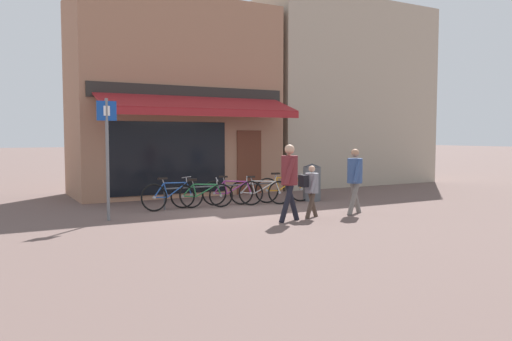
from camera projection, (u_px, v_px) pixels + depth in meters
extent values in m
plane|color=brown|center=(236.00, 208.00, 13.22)|extent=(160.00, 160.00, 0.00)
cube|color=#9E7056|center=(175.00, 100.00, 16.71)|extent=(6.67, 3.00, 6.28)
cube|color=black|center=(170.00, 158.00, 15.17)|extent=(3.67, 0.04, 2.20)
cube|color=#5B2D1E|center=(249.00, 162.00, 16.51)|extent=(0.90, 0.04, 2.10)
cube|color=#282623|center=(192.00, 93.00, 15.38)|extent=(6.34, 0.06, 0.44)
cube|color=maroon|center=(201.00, 103.00, 14.80)|extent=(6.00, 1.44, 0.50)
cube|color=maroon|center=(211.00, 113.00, 14.20)|extent=(6.00, 0.03, 0.20)
cube|color=tan|center=(337.00, 96.00, 20.62)|extent=(7.34, 4.00, 7.12)
cylinder|color=#47494F|center=(231.00, 185.00, 13.85)|extent=(3.98, 0.04, 0.04)
cylinder|color=#47494F|center=(165.00, 199.00, 12.93)|extent=(0.04, 0.04, 0.55)
cylinder|color=#47494F|center=(290.00, 191.00, 14.82)|extent=(0.04, 0.04, 0.55)
torus|color=black|center=(191.00, 195.00, 13.27)|extent=(0.72, 0.19, 0.71)
cylinder|color=#9E9EA3|center=(191.00, 195.00, 13.27)|extent=(0.08, 0.07, 0.08)
torus|color=black|center=(154.00, 198.00, 12.68)|extent=(0.72, 0.19, 0.71)
cylinder|color=#9E9EA3|center=(154.00, 198.00, 12.68)|extent=(0.08, 0.07, 0.08)
cylinder|color=#1E4793|center=(177.00, 190.00, 13.05)|extent=(0.59, 0.13, 0.38)
cylinder|color=#1E4793|center=(175.00, 183.00, 13.04)|extent=(0.65, 0.09, 0.05)
cylinder|color=#1E4793|center=(166.00, 190.00, 12.87)|extent=(0.13, 0.09, 0.37)
cylinder|color=#1E4793|center=(161.00, 197.00, 12.79)|extent=(0.37, 0.06, 0.05)
cylinder|color=#1E4793|center=(159.00, 190.00, 12.77)|extent=(0.32, 0.11, 0.37)
cylinder|color=#1E4793|center=(189.00, 189.00, 13.25)|extent=(0.16, 0.07, 0.34)
cylinder|color=#9E9EA3|center=(163.00, 181.00, 12.85)|extent=(0.06, 0.04, 0.11)
cube|color=black|center=(162.00, 179.00, 12.85)|extent=(0.25, 0.13, 0.06)
cylinder|color=#9E9EA3|center=(186.00, 180.00, 13.22)|extent=(0.03, 0.05, 0.14)
cylinder|color=#9E9EA3|center=(186.00, 177.00, 13.22)|extent=(0.07, 0.52, 0.09)
torus|color=black|center=(221.00, 195.00, 13.38)|extent=(0.65, 0.30, 0.65)
cylinder|color=#9E9EA3|center=(221.00, 195.00, 13.38)|extent=(0.09, 0.08, 0.07)
torus|color=black|center=(183.00, 196.00, 13.20)|extent=(0.65, 0.30, 0.65)
cylinder|color=#9E9EA3|center=(183.00, 196.00, 13.20)|extent=(0.09, 0.08, 0.07)
cylinder|color=#23703D|center=(207.00, 190.00, 13.29)|extent=(0.54, 0.24, 0.35)
cylinder|color=#23703D|center=(205.00, 184.00, 13.25)|extent=(0.60, 0.23, 0.05)
cylinder|color=#23703D|center=(195.00, 190.00, 13.23)|extent=(0.12, 0.04, 0.34)
cylinder|color=#23703D|center=(190.00, 196.00, 13.23)|extent=(0.35, 0.15, 0.05)
cylinder|color=#23703D|center=(188.00, 190.00, 13.20)|extent=(0.29, 0.16, 0.34)
cylinder|color=#23703D|center=(219.00, 190.00, 13.34)|extent=(0.15, 0.05, 0.31)
cylinder|color=#9E9EA3|center=(193.00, 182.00, 13.19)|extent=(0.06, 0.03, 0.11)
cube|color=black|center=(192.00, 180.00, 13.17)|extent=(0.26, 0.18, 0.06)
cylinder|color=#9E9EA3|center=(217.00, 182.00, 13.30)|extent=(0.04, 0.04, 0.14)
cylinder|color=#9E9EA3|center=(217.00, 179.00, 13.29)|extent=(0.19, 0.50, 0.07)
torus|color=black|center=(251.00, 193.00, 13.79)|extent=(0.65, 0.41, 0.68)
cylinder|color=#9E9EA3|center=(251.00, 193.00, 13.79)|extent=(0.09, 0.09, 0.07)
torus|color=black|center=(214.00, 193.00, 13.77)|extent=(0.65, 0.41, 0.68)
cylinder|color=#9E9EA3|center=(214.00, 193.00, 13.77)|extent=(0.09, 0.09, 0.07)
cylinder|color=#892D7A|center=(237.00, 188.00, 13.78)|extent=(0.53, 0.27, 0.36)
cylinder|color=#892D7A|center=(236.00, 181.00, 13.79)|extent=(0.57, 0.32, 0.05)
cylinder|color=#892D7A|center=(226.00, 187.00, 13.78)|extent=(0.10, 0.11, 0.36)
cylinder|color=#892D7A|center=(221.00, 193.00, 13.77)|extent=(0.33, 0.20, 0.05)
cylinder|color=#892D7A|center=(219.00, 187.00, 13.77)|extent=(0.30, 0.15, 0.36)
cylinder|color=#892D7A|center=(249.00, 187.00, 13.79)|extent=(0.13, 0.12, 0.33)
cylinder|color=#9E9EA3|center=(224.00, 179.00, 13.78)|extent=(0.06, 0.05, 0.11)
cube|color=black|center=(223.00, 177.00, 13.78)|extent=(0.26, 0.20, 0.06)
cylinder|color=#9E9EA3|center=(247.00, 179.00, 13.79)|extent=(0.04, 0.04, 0.14)
cylinder|color=#9E9EA3|center=(247.00, 176.00, 13.79)|extent=(0.26, 0.47, 0.06)
torus|color=black|center=(280.00, 193.00, 14.01)|extent=(0.65, 0.41, 0.67)
cylinder|color=#9E9EA3|center=(280.00, 193.00, 14.01)|extent=(0.09, 0.09, 0.08)
torus|color=black|center=(241.00, 193.00, 13.96)|extent=(0.65, 0.41, 0.67)
cylinder|color=#9E9EA3|center=(241.00, 193.00, 13.96)|extent=(0.09, 0.09, 0.08)
cylinder|color=#BCB7B2|center=(265.00, 187.00, 14.00)|extent=(0.57, 0.27, 0.36)
cylinder|color=#BCB7B2|center=(264.00, 181.00, 14.01)|extent=(0.61, 0.33, 0.05)
cylinder|color=#BCB7B2|center=(253.00, 187.00, 13.99)|extent=(0.10, 0.12, 0.35)
cylinder|color=#BCB7B2|center=(248.00, 193.00, 13.97)|extent=(0.35, 0.20, 0.05)
cylinder|color=#BCB7B2|center=(247.00, 187.00, 13.98)|extent=(0.32, 0.14, 0.35)
cylinder|color=#BCB7B2|center=(278.00, 187.00, 14.01)|extent=(0.14, 0.13, 0.32)
cylinder|color=#9E9EA3|center=(251.00, 179.00, 13.99)|extent=(0.05, 0.06, 0.11)
cube|color=black|center=(251.00, 177.00, 14.00)|extent=(0.26, 0.20, 0.06)
cylinder|color=#9E9EA3|center=(275.00, 179.00, 14.02)|extent=(0.04, 0.05, 0.14)
cylinder|color=#9E9EA3|center=(275.00, 176.00, 14.03)|extent=(0.26, 0.47, 0.08)
torus|color=black|center=(301.00, 189.00, 14.60)|extent=(0.73, 0.17, 0.73)
cylinder|color=#9E9EA3|center=(301.00, 189.00, 14.60)|extent=(0.08, 0.07, 0.07)
torus|color=black|center=(267.00, 190.00, 14.24)|extent=(0.73, 0.17, 0.73)
cylinder|color=#9E9EA3|center=(267.00, 190.00, 14.24)|extent=(0.08, 0.07, 0.07)
cylinder|color=orange|center=(288.00, 184.00, 14.45)|extent=(0.59, 0.13, 0.39)
cylinder|color=orange|center=(287.00, 178.00, 14.42)|extent=(0.65, 0.14, 0.05)
cylinder|color=orange|center=(278.00, 184.00, 14.34)|extent=(0.12, 0.05, 0.38)
cylinder|color=orange|center=(273.00, 191.00, 14.30)|extent=(0.37, 0.10, 0.05)
cylinder|color=orange|center=(272.00, 184.00, 14.28)|extent=(0.32, 0.09, 0.38)
cylinder|color=orange|center=(299.00, 183.00, 14.56)|extent=(0.15, 0.05, 0.35)
cylinder|color=#9E9EA3|center=(276.00, 176.00, 14.30)|extent=(0.06, 0.03, 0.11)
cube|color=black|center=(276.00, 174.00, 14.29)|extent=(0.25, 0.14, 0.05)
cylinder|color=#9E9EA3|center=(297.00, 175.00, 14.53)|extent=(0.03, 0.03, 0.14)
cylinder|color=#9E9EA3|center=(297.00, 173.00, 14.52)|extent=(0.11, 0.52, 0.03)
cylinder|color=black|center=(292.00, 202.00, 11.33)|extent=(0.37, 0.17, 0.86)
cylinder|color=black|center=(286.00, 204.00, 11.05)|extent=(0.37, 0.17, 0.86)
cylinder|color=maroon|center=(289.00, 170.00, 11.14)|extent=(0.42, 0.42, 0.65)
sphere|color=tan|center=(290.00, 149.00, 11.11)|extent=(0.22, 0.22, 0.22)
cylinder|color=maroon|center=(290.00, 171.00, 10.91)|extent=(0.30, 0.14, 0.58)
cylinder|color=maroon|center=(288.00, 163.00, 11.36)|extent=(0.24, 0.18, 0.29)
cylinder|color=tan|center=(289.00, 159.00, 11.36)|extent=(0.18, 0.20, 0.44)
cube|color=black|center=(289.00, 150.00, 11.29)|extent=(0.03, 0.07, 0.14)
cylinder|color=#47382D|center=(313.00, 205.00, 11.83)|extent=(0.27, 0.12, 0.61)
cylinder|color=#47382D|center=(310.00, 206.00, 11.60)|extent=(0.27, 0.12, 0.61)
cylinder|color=gray|center=(312.00, 183.00, 11.68)|extent=(0.34, 0.34, 0.46)
sphere|color=tan|center=(312.00, 169.00, 11.65)|extent=(0.15, 0.15, 0.15)
cylinder|color=gray|center=(313.00, 184.00, 11.49)|extent=(0.23, 0.13, 0.42)
cylinder|color=gray|center=(310.00, 182.00, 11.87)|extent=(0.23, 0.13, 0.42)
cube|color=black|center=(303.00, 181.00, 11.58)|extent=(0.16, 0.28, 0.28)
cylinder|color=slate|center=(356.00, 198.00, 12.41)|extent=(0.34, 0.14, 0.80)
cylinder|color=slate|center=(353.00, 199.00, 12.13)|extent=(0.34, 0.14, 0.80)
cylinder|color=#334C7F|center=(355.00, 171.00, 12.22)|extent=(0.39, 0.39, 0.61)
sphere|color=#A87A5B|center=(355.00, 153.00, 12.19)|extent=(0.20, 0.20, 0.20)
cylinder|color=#334C7F|center=(357.00, 171.00, 11.99)|extent=(0.29, 0.16, 0.54)
cylinder|color=#334C7F|center=(353.00, 170.00, 12.45)|extent=(0.29, 0.16, 0.54)
cylinder|color=#515459|center=(312.00, 184.00, 14.77)|extent=(0.52, 0.52, 1.01)
cone|color=#33353A|center=(312.00, 165.00, 14.74)|extent=(0.53, 0.53, 0.10)
cylinder|color=slate|center=(107.00, 160.00, 11.24)|extent=(0.07, 0.07, 2.76)
cube|color=#14429E|center=(107.00, 111.00, 11.15)|extent=(0.44, 0.02, 0.44)
cube|color=white|center=(107.00, 111.00, 11.14)|extent=(0.14, 0.01, 0.22)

